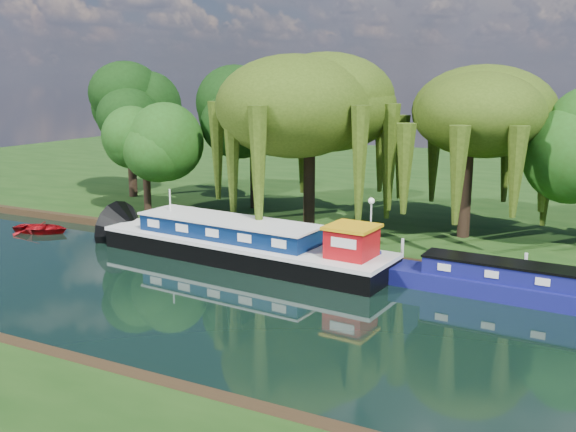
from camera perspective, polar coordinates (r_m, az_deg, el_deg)
The scene contains 13 objects.
ground at distance 27.41m, azimuth -1.36°, elevation -8.11°, with size 120.00×120.00×0.00m, color black.
far_bank at distance 58.61m, azimuth 14.80°, elevation 2.72°, with size 120.00×52.00×0.45m, color #14330E.
dutch_barge at distance 33.95m, azimuth -3.91°, elevation -2.56°, with size 16.90×5.10×3.51m.
narrowboat at distance 29.90m, azimuth 19.85°, elevation -5.85°, with size 11.97×2.48×1.74m.
red_dinghy at distance 43.04m, azimuth -21.05°, elevation -1.37°, with size 2.50×3.51×0.73m, color #990B0F.
willow_left at distance 38.57m, azimuth 1.95°, elevation 9.58°, with size 8.37×8.37×10.03m.
willow_right at distance 37.69m, azimuth 15.82°, elevation 7.84°, with size 7.29×7.29×8.88m.
tree_far_left at distance 43.61m, azimuth -12.61°, elevation 6.51°, with size 4.46×4.46×7.19m.
tree_far_back at distance 50.63m, azimuth -13.93°, elevation 8.90°, with size 5.48×5.48×9.22m.
tree_far_mid at distance 44.78m, azimuth -3.05°, elevation 8.58°, with size 5.51×5.51×9.02m.
lamppost at distance 35.81m, azimuth 7.41°, elevation 0.69°, with size 0.36×0.36×2.56m.
mooring_posts at distance 34.58m, azimuth 4.59°, elevation -2.16°, with size 19.16×0.16×1.00m.
reeds_near at distance 18.29m, azimuth 6.55°, elevation -17.27°, with size 33.70×1.50×1.10m.
Camera 1 is at (12.35, -22.53, 9.55)m, focal length 40.00 mm.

